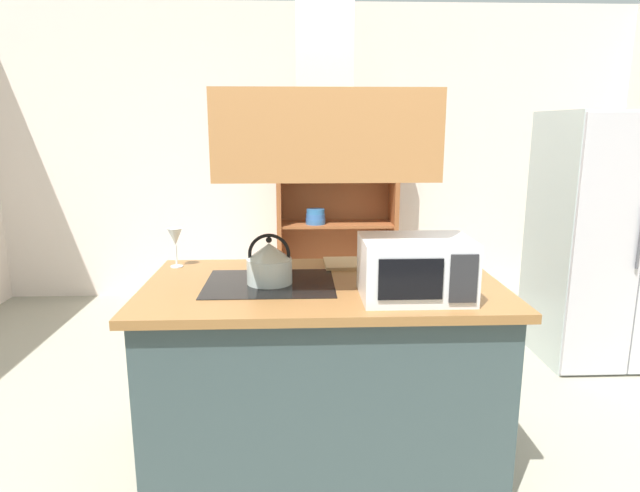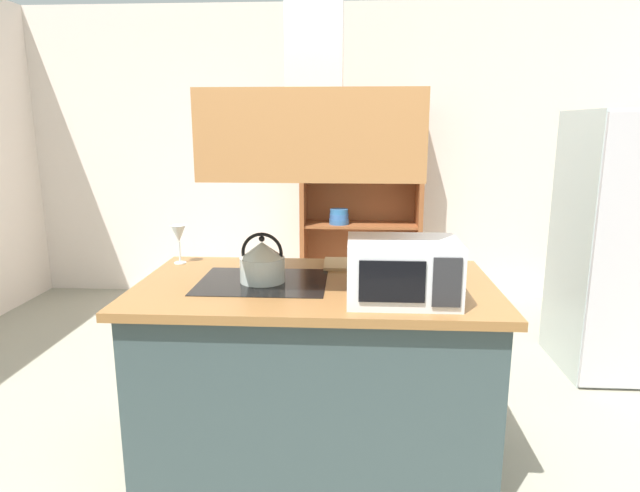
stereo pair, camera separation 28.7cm
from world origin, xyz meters
name	(u,v)px [view 1 (the left image)]	position (x,y,z in m)	size (l,w,h in m)	color
ground_plane	(337,483)	(0.00, 0.00, 0.00)	(7.80, 7.80, 0.00)	gray
wall_back	(315,155)	(0.00, 3.00, 1.35)	(6.00, 0.12, 2.70)	silver
kitchen_island	(323,371)	(-0.05, 0.23, 0.45)	(1.67, 0.95, 0.90)	#324142
range_hood	(323,105)	(-0.05, 0.23, 1.71)	(0.90, 0.70, 1.30)	#A46B3B
refrigerator	(610,238)	(1.99, 1.38, 0.86)	(0.90, 0.77, 1.72)	#ADBDB9
dish_cabinet	(336,215)	(0.19, 2.78, 0.80)	(1.09, 0.40, 1.82)	brown
kettle	(269,263)	(-0.30, 0.23, 1.00)	(0.21, 0.21, 0.24)	#B5C1BA
cutting_board	(357,263)	(0.14, 0.56, 0.91)	(0.34, 0.24, 0.02)	#A88253
microwave	(415,268)	(0.33, 0.00, 1.03)	(0.46, 0.35, 0.26)	silver
wine_glass_on_counter	(175,238)	(-0.80, 0.56, 1.05)	(0.08, 0.08, 0.21)	silver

